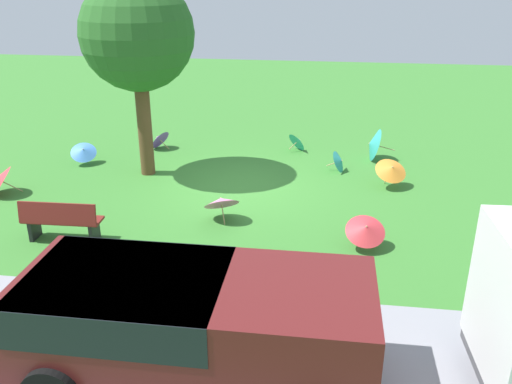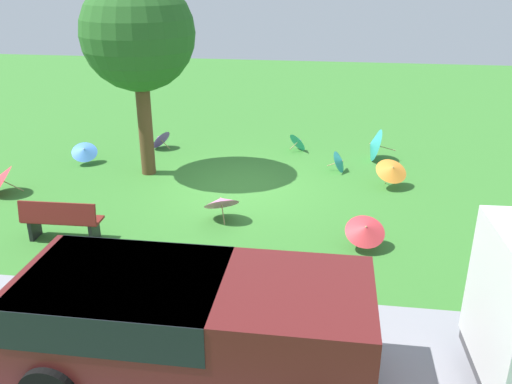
# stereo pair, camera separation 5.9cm
# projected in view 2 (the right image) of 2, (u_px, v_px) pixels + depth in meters

# --- Properties ---
(ground) EXTENTS (40.00, 40.00, 0.00)m
(ground) POSITION_uv_depth(u_px,v_px,m) (239.00, 187.00, 13.81)
(ground) COLOR #387A2D
(road_strip) EXTENTS (40.00, 3.84, 0.01)m
(road_strip) POSITION_uv_depth(u_px,v_px,m) (159.00, 364.00, 7.69)
(road_strip) COLOR gray
(road_strip) RESTS_ON ground
(van_dark) EXTENTS (4.60, 2.12, 1.53)m
(van_dark) POSITION_uv_depth(u_px,v_px,m) (182.00, 320.00, 7.15)
(van_dark) COLOR #591919
(van_dark) RESTS_ON ground
(park_bench) EXTENTS (1.61, 0.53, 0.90)m
(park_bench) POSITION_uv_depth(u_px,v_px,m) (61.00, 220.00, 10.97)
(park_bench) COLOR maroon
(park_bench) RESTS_ON ground
(shade_tree) EXTENTS (2.84, 2.84, 5.10)m
(shade_tree) POSITION_uv_depth(u_px,v_px,m) (138.00, 35.00, 13.37)
(shade_tree) COLOR brown
(shade_tree) RESTS_ON ground
(parasol_teal_0) EXTENTS (0.90, 0.97, 0.96)m
(parasol_teal_0) POSITION_uv_depth(u_px,v_px,m) (373.00, 144.00, 15.55)
(parasol_teal_0) COLOR tan
(parasol_teal_0) RESTS_ON ground
(parasol_pink_0) EXTENTS (1.01, 0.98, 0.72)m
(parasol_pink_0) POSITION_uv_depth(u_px,v_px,m) (221.00, 201.00, 11.92)
(parasol_pink_0) COLOR tan
(parasol_pink_0) RESTS_ON ground
(parasol_purple_1) EXTENTS (0.74, 0.82, 0.64)m
(parasol_purple_1) POSITION_uv_depth(u_px,v_px,m) (160.00, 138.00, 16.64)
(parasol_purple_1) COLOR tan
(parasol_purple_1) RESTS_ON ground
(parasol_red_0) EXTENTS (0.94, 1.03, 0.78)m
(parasol_red_0) POSITION_uv_depth(u_px,v_px,m) (0.00, 179.00, 13.27)
(parasol_red_0) COLOR tan
(parasol_red_0) RESTS_ON ground
(parasol_teal_2) EXTENTS (0.74, 0.76, 0.61)m
(parasol_teal_2) POSITION_uv_depth(u_px,v_px,m) (299.00, 141.00, 16.43)
(parasol_teal_2) COLOR tan
(parasol_teal_2) RESTS_ON ground
(parasol_red_1) EXTENTS (0.87, 0.86, 0.71)m
(parasol_red_1) POSITION_uv_depth(u_px,v_px,m) (366.00, 229.00, 10.65)
(parasol_red_1) COLOR tan
(parasol_red_1) RESTS_ON ground
(parasol_orange_0) EXTENTS (0.99, 0.97, 0.78)m
(parasol_orange_0) POSITION_uv_depth(u_px,v_px,m) (392.00, 169.00, 13.58)
(parasol_orange_0) COLOR tan
(parasol_orange_0) RESTS_ON ground
(parasol_blue_1) EXTENTS (0.92, 0.90, 0.67)m
(parasol_blue_1) POSITION_uv_depth(u_px,v_px,m) (84.00, 151.00, 15.27)
(parasol_blue_1) COLOR tan
(parasol_blue_1) RESTS_ON ground
(parasol_teal_3) EXTENTS (0.62, 0.68, 0.60)m
(parasol_teal_3) POSITION_uv_depth(u_px,v_px,m) (341.00, 161.00, 14.74)
(parasol_teal_3) COLOR tan
(parasol_teal_3) RESTS_ON ground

